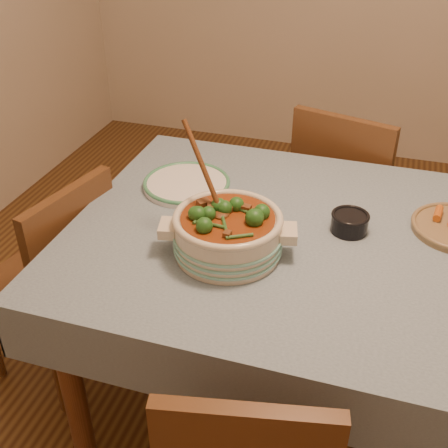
# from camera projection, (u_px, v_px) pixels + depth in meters

# --- Properties ---
(floor) EXTENTS (4.50, 4.50, 0.00)m
(floor) POSITION_uv_depth(u_px,v_px,m) (327.00, 414.00, 2.04)
(floor) COLOR #412512
(floor) RESTS_ON ground
(dining_table) EXTENTS (1.68, 1.08, 0.76)m
(dining_table) POSITION_uv_depth(u_px,v_px,m) (349.00, 269.00, 1.67)
(dining_table) COLOR brown
(dining_table) RESTS_ON floor
(stew_casserole) EXTENTS (0.39, 0.35, 0.36)m
(stew_casserole) POSITION_uv_depth(u_px,v_px,m) (228.00, 230.00, 1.55)
(stew_casserole) COLOR beige
(stew_casserole) RESTS_ON dining_table
(white_plate) EXTENTS (0.36, 0.36, 0.03)m
(white_plate) POSITION_uv_depth(u_px,v_px,m) (187.00, 183.00, 1.90)
(white_plate) COLOR white
(white_plate) RESTS_ON dining_table
(condiment_bowl) EXTENTS (0.12, 0.12, 0.06)m
(condiment_bowl) POSITION_uv_depth(u_px,v_px,m) (350.00, 221.00, 1.66)
(condiment_bowl) COLOR black
(condiment_bowl) RESTS_ON dining_table
(chair_far) EXTENTS (0.51, 0.51, 0.88)m
(chair_far) POSITION_uv_depth(u_px,v_px,m) (345.00, 194.00, 2.38)
(chair_far) COLOR brown
(chair_far) RESTS_ON floor
(chair_left) EXTENTS (0.46, 0.46, 0.83)m
(chair_left) POSITION_uv_depth(u_px,v_px,m) (59.00, 274.00, 1.96)
(chair_left) COLOR brown
(chair_left) RESTS_ON floor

